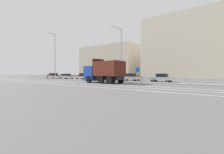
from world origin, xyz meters
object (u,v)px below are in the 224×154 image
(median_road_sign, at_px, (138,74))
(street_lamp_0, at_px, (55,55))
(parked_car_2, at_px, (84,76))
(parked_car_4, at_px, (130,77))
(street_lamp_1, at_px, (120,52))
(parked_car_3, at_px, (103,77))
(parked_car_0, at_px, (53,76))
(parked_car_5, at_px, (162,78))
(dump_truck, at_px, (100,74))
(church_tower, at_px, (173,59))
(parked_car_1, at_px, (66,76))

(median_road_sign, bearing_deg, street_lamp_0, -179.82)
(parked_car_2, bearing_deg, parked_car_4, -93.57)
(street_lamp_1, bearing_deg, parked_car_3, 145.81)
(parked_car_0, bearing_deg, street_lamp_1, -97.34)
(parked_car_2, distance_m, parked_car_5, 18.65)
(street_lamp_0, xyz_separation_m, parked_car_3, (10.18, 5.03, -5.00))
(median_road_sign, relative_size, street_lamp_0, 0.22)
(dump_truck, height_order, median_road_sign, dump_truck)
(street_lamp_1, bearing_deg, church_tower, 88.55)
(parked_car_2, relative_size, parked_car_4, 1.04)
(parked_car_0, bearing_deg, church_tower, -44.74)
(median_road_sign, distance_m, parked_car_3, 11.83)
(street_lamp_0, bearing_deg, parked_car_1, 113.67)
(street_lamp_0, relative_size, parked_car_3, 2.13)
(dump_truck, xyz_separation_m, street_lamp_1, (2.02, 2.55, 3.42))
(parked_car_2, bearing_deg, parked_car_1, 90.61)
(parked_car_0, bearing_deg, parked_car_2, -84.56)
(parked_car_1, distance_m, church_tower, 32.13)
(parked_car_0, distance_m, parked_car_2, 12.16)
(parked_car_5, bearing_deg, parked_car_1, 88.35)
(street_lamp_1, xyz_separation_m, parked_car_3, (-7.89, 5.36, -4.01))
(street_lamp_0, height_order, parked_car_5, street_lamp_0)
(parked_car_3, bearing_deg, parked_car_2, -92.22)
(street_lamp_1, distance_m, parked_car_5, 8.23)
(street_lamp_0, height_order, parked_car_0, street_lamp_0)
(street_lamp_1, height_order, parked_car_0, street_lamp_1)
(parked_car_1, relative_size, parked_car_5, 1.07)
(parked_car_5, bearing_deg, church_tower, 7.37)
(dump_truck, relative_size, parked_car_5, 1.70)
(parked_car_0, xyz_separation_m, parked_car_5, (30.79, 0.36, -0.06))
(parked_car_3, relative_size, parked_car_4, 1.11)
(parked_car_0, bearing_deg, parked_car_3, -85.28)
(median_road_sign, relative_size, street_lamp_1, 0.28)
(parked_car_1, xyz_separation_m, church_tower, (20.83, 23.87, 5.34))
(street_lamp_0, distance_m, parked_car_4, 18.40)
(median_road_sign, relative_size, parked_car_4, 0.53)
(parked_car_2, bearing_deg, church_tower, -35.03)
(parked_car_3, bearing_deg, median_road_sign, 63.16)
(parked_car_3, distance_m, parked_car_4, 6.81)
(parked_car_2, height_order, parked_car_5, parked_car_2)
(parked_car_1, height_order, parked_car_4, parked_car_4)
(street_lamp_1, xyz_separation_m, parked_car_1, (-20.10, 4.97, -4.05))
(parked_car_1, relative_size, parked_car_3, 0.86)
(parked_car_3, height_order, church_tower, church_tower)
(parked_car_5, bearing_deg, median_road_sign, 155.65)
(median_road_sign, relative_size, parked_car_3, 0.48)
(parked_car_4, bearing_deg, median_road_sign, 40.19)
(dump_truck, xyz_separation_m, parked_car_4, (0.94, 7.85, -0.61))
(church_tower, bearing_deg, street_lamp_1, -91.45)
(median_road_sign, relative_size, church_tower, 0.18)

